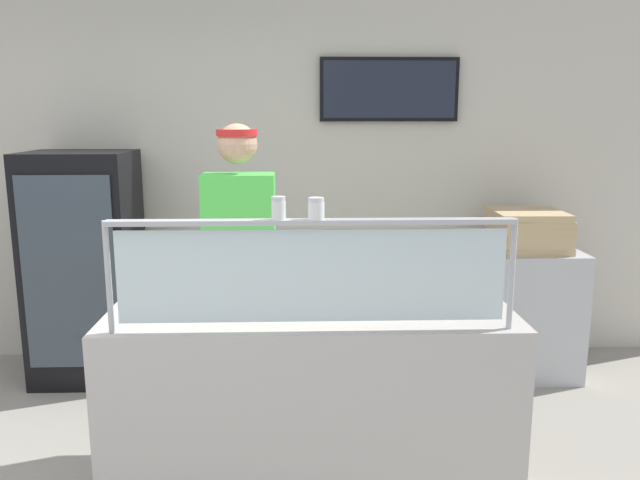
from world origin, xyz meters
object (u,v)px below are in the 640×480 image
Objects in this scene: pizza_tray at (253,302)px; parmesan_shaker at (279,210)px; pizza_box_stack at (528,230)px; pepper_flake_shaker at (316,210)px; drink_fridge at (85,267)px; worker_figure at (241,266)px; pizza_server at (257,299)px.

parmesan_shaker is (0.13, -0.35, 0.48)m from pizza_tray.
pepper_flake_shaker is at bearing -130.40° from pizza_box_stack.
drink_fridge reaches higher than pizza_box_stack.
pizza_tray is 0.56m from worker_figure.
parmesan_shaker is (0.11, -0.33, 0.46)m from pizza_server.
worker_figure is at bearing -155.22° from pizza_box_stack.
pizza_server is 3.10× the size of parmesan_shaker.
pizza_box_stack reaches higher than pizza_server.
parmesan_shaker is 1.02m from worker_figure.
worker_figure is 1.48m from drink_fridge.
drink_fridge is (-1.38, 1.80, -0.66)m from parmesan_shaker.
worker_figure is at bearing 93.84° from pizza_server.
pizza_box_stack is (1.88, 0.87, 0.02)m from worker_figure.
drink_fridge is (-1.27, 1.48, -0.21)m from pizza_server.
pizza_server is 0.16× the size of worker_figure.
pepper_flake_shaker is 0.05× the size of worker_figure.
pepper_flake_shaker is at bearing 0.00° from parmesan_shaker.
pizza_server is at bearing -140.82° from pizza_box_stack.
pepper_flake_shaker is 1.06m from worker_figure.
pizza_server is 0.57m from parmesan_shaker.
pizza_server is at bearing -44.99° from pizza_tray.
pepper_flake_shaker is 2.45m from drink_fridge.
parmesan_shaker is at bearing -78.96° from pizza_server.
pizza_server is 0.62m from pepper_flake_shaker.
parmesan_shaker is at bearing -75.25° from worker_figure.
pizza_box_stack is at bearing 49.60° from pepper_flake_shaker.
parmesan_shaker is at bearing -180.00° from pepper_flake_shaker.
parmesan_shaker reaches higher than pizza_server.
pepper_flake_shaker is at bearing -49.76° from drink_fridge.
worker_figure is (-0.10, 0.55, 0.04)m from pizza_tray.
pizza_server reaches higher than pizza_tray.
pizza_server is 0.58m from worker_figure.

